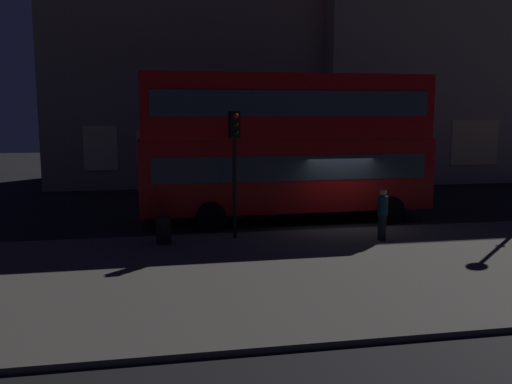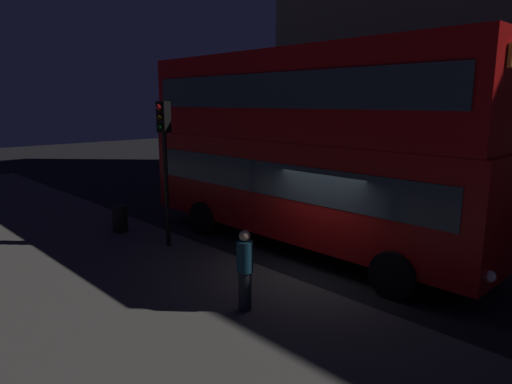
# 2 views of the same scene
# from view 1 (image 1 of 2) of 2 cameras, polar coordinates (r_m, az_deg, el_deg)

# --- Properties ---
(ground_plane) EXTENTS (80.00, 80.00, 0.00)m
(ground_plane) POSITION_cam_1_polar(r_m,az_deg,el_deg) (20.67, 8.57, -3.46)
(ground_plane) COLOR black
(sidewalk_slab) EXTENTS (44.00, 9.17, 0.12)m
(sidewalk_slab) POSITION_cam_1_polar(r_m,az_deg,el_deg) (15.66, 15.34, -7.31)
(sidewalk_slab) COLOR #4C4944
(sidewalk_slab) RESTS_ON ground
(building_with_clock) EXTENTS (17.02, 7.72, 19.32)m
(building_with_clock) POSITION_cam_1_polar(r_m,az_deg,el_deg) (34.43, -6.30, 17.47)
(building_with_clock) COLOR tan
(building_with_clock) RESTS_ON ground
(building_plain_facade) EXTENTS (17.26, 9.57, 15.74)m
(building_plain_facade) POSITION_cam_1_polar(r_m,az_deg,el_deg) (38.39, 18.39, 13.46)
(building_plain_facade) COLOR tan
(building_plain_facade) RESTS_ON ground
(double_decker_bus) EXTENTS (11.17, 3.02, 5.56)m
(double_decker_bus) POSITION_cam_1_polar(r_m,az_deg,el_deg) (20.94, 3.10, 5.30)
(double_decker_bus) COLOR #9E0C0C
(double_decker_bus) RESTS_ON ground
(traffic_light_near_kerb) EXTENTS (0.37, 0.39, 4.10)m
(traffic_light_near_kerb) POSITION_cam_1_polar(r_m,az_deg,el_deg) (17.50, -2.24, 4.62)
(traffic_light_near_kerb) COLOR black
(traffic_light_near_kerb) RESTS_ON sidewalk_slab
(pedestrian) EXTENTS (0.33, 0.33, 1.65)m
(pedestrian) POSITION_cam_1_polar(r_m,az_deg,el_deg) (17.96, 13.00, -2.22)
(pedestrian) COLOR black
(pedestrian) RESTS_ON sidewalk_slab
(litter_bin) EXTENTS (0.47, 0.47, 0.85)m
(litter_bin) POSITION_cam_1_polar(r_m,az_deg,el_deg) (17.35, -9.58, -3.93)
(litter_bin) COLOR black
(litter_bin) RESTS_ON sidewalk_slab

